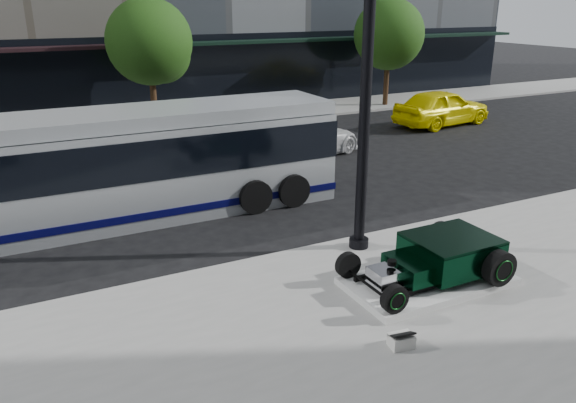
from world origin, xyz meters
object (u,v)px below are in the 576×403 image
white_sedan (306,139)px  yellow_taxi (442,107)px  hot_rod (442,256)px  transit_bus (118,166)px  lamppost (366,82)px

white_sedan → yellow_taxi: 8.79m
hot_rod → transit_bus: transit_bus is taller
hot_rod → transit_bus: 8.68m
lamppost → white_sedan: (2.98, 8.11, -3.29)m
lamppost → transit_bus: 7.04m
hot_rod → transit_bus: bearing=126.1°
white_sedan → yellow_taxi: (8.52, 2.17, 0.16)m
hot_rod → white_sedan: white_sedan is taller
lamppost → yellow_taxi: 15.74m
hot_rod → yellow_taxi: yellow_taxi is taller
white_sedan → lamppost: bearing=141.1°
hot_rod → white_sedan: bearing=76.7°
lamppost → white_sedan: lamppost is taller
hot_rod → yellow_taxi: 16.62m
lamppost → white_sedan: 9.25m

